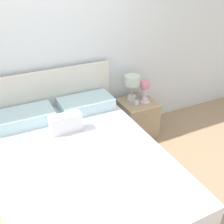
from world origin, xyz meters
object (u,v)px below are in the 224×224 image
at_px(alarm_clock, 136,103).
at_px(nightstand, 137,118).
at_px(bed, 80,172).
at_px(flower_vase, 145,87).
at_px(teacup, 145,100).
at_px(table_lamp, 132,83).

bearing_deg(alarm_clock, nightstand, 42.53).
relative_size(bed, flower_vase, 7.87).
bearing_deg(teacup, flower_vase, 63.46).
height_order(nightstand, table_lamp, table_lamp).
bearing_deg(teacup, bed, -149.84).
xyz_separation_m(nightstand, flower_vase, (0.15, 0.08, 0.41)).
bearing_deg(nightstand, flower_vase, 28.75).
bearing_deg(table_lamp, nightstand, -62.26).
bearing_deg(bed, table_lamp, 37.97).
bearing_deg(bed, nightstand, 33.49).
height_order(bed, alarm_clock, bed).
distance_m(nightstand, teacup, 0.29).
distance_m(flower_vase, teacup, 0.19).
bearing_deg(bed, teacup, 30.16).
bearing_deg(flower_vase, teacup, -116.54).
distance_m(bed, flower_vase, 1.54).
height_order(bed, flower_vase, bed).
bearing_deg(alarm_clock, teacup, 10.51).
relative_size(nightstand, teacup, 4.16).
height_order(teacup, alarm_clock, alarm_clock).
relative_size(teacup, alarm_clock, 1.72).
bearing_deg(table_lamp, bed, -142.03).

